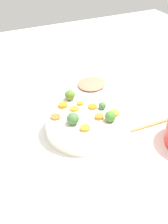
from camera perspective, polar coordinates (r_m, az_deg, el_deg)
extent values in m
cube|color=white|center=(1.30, 0.07, -2.95)|extent=(2.40, 2.40, 0.02)
cylinder|color=white|center=(1.24, 0.00, -2.01)|extent=(0.28, 0.28, 0.08)
cylinder|color=orange|center=(1.27, -0.53, 1.51)|extent=(0.03, 0.03, 0.01)
cylinder|color=orange|center=(1.25, 1.46, 0.88)|extent=(0.05, 0.05, 0.01)
cylinder|color=orange|center=(1.21, 5.10, -0.24)|extent=(0.05, 0.05, 0.01)
cylinder|color=orange|center=(1.24, -1.63, 0.53)|extent=(0.04, 0.04, 0.01)
cylinder|color=orange|center=(1.13, 0.17, -2.79)|extent=(0.05, 0.05, 0.01)
cylinder|color=orange|center=(1.20, -4.88, -0.84)|extent=(0.05, 0.05, 0.01)
cylinder|color=orange|center=(1.26, -3.63, 1.16)|extent=(0.05, 0.05, 0.01)
cylinder|color=orange|center=(1.19, 2.62, -0.82)|extent=(0.04, 0.04, 0.01)
sphere|color=#467440|center=(1.24, 3.13, 1.09)|extent=(0.03, 0.03, 0.03)
sphere|color=#577B2A|center=(1.29, -2.43, 2.93)|extent=(0.04, 0.04, 0.04)
sphere|color=#467F2E|center=(1.17, 4.51, -0.75)|extent=(0.04, 0.04, 0.04)
sphere|color=#46743B|center=(1.15, -1.91, -1.14)|extent=(0.04, 0.04, 0.04)
cube|color=#AE824A|center=(1.33, 12.20, -1.93)|extent=(0.01, 0.23, 0.01)
cylinder|color=white|center=(1.55, 2.18, 4.31)|extent=(0.25, 0.25, 0.01)
ellipsoid|color=#C77759|center=(1.55, 1.30, 4.87)|extent=(0.19, 0.19, 0.02)
cube|color=#94B5BF|center=(0.98, -9.62, -17.23)|extent=(0.16, 0.15, 0.01)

